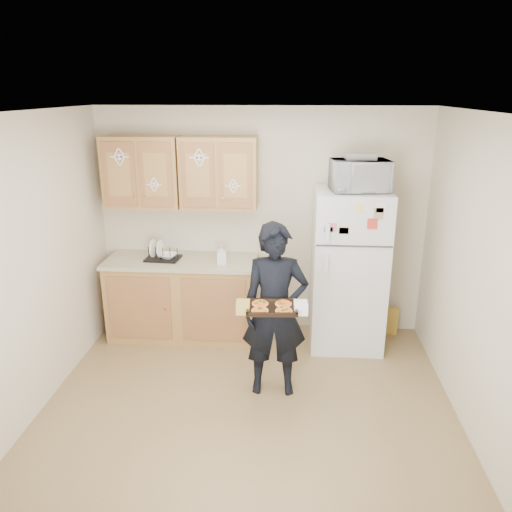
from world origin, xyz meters
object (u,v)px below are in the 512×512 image
object	(u,v)px
person	(275,311)
microwave	(360,176)
baking_tray	(272,308)
dish_rack	(163,253)
refrigerator	(348,270)

from	to	relation	value
person	microwave	world-z (taller)	microwave
person	baking_tray	size ratio (longest dim) A/B	3.86
microwave	dish_rack	bearing A→B (deg)	168.90
microwave	dish_rack	distance (m)	2.23
person	baking_tray	distance (m)	0.34
baking_tray	refrigerator	bearing A→B (deg)	56.29
refrigerator	microwave	xyz separation A→B (m)	(0.05, -0.05, 1.00)
baking_tray	dish_rack	bearing A→B (deg)	130.10
refrigerator	dish_rack	size ratio (longest dim) A/B	4.73
person	microwave	bearing A→B (deg)	46.55
refrigerator	dish_rack	world-z (taller)	refrigerator
refrigerator	microwave	bearing A→B (deg)	-45.61
person	baking_tray	bearing A→B (deg)	-96.40
refrigerator	person	size ratio (longest dim) A/B	1.07
person	refrigerator	bearing A→B (deg)	49.82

